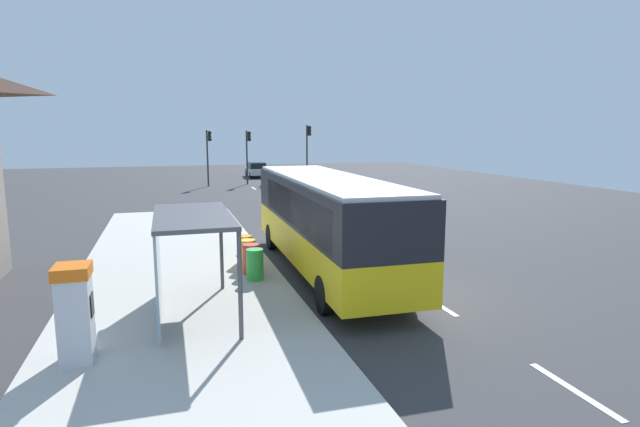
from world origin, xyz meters
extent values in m
cube|color=#38383A|center=(0.00, 14.00, -0.02)|extent=(56.00, 92.00, 0.04)
cube|color=beige|center=(-6.40, 2.00, 0.09)|extent=(6.20, 30.00, 0.18)
cube|color=silver|center=(0.25, -6.00, 0.01)|extent=(0.16, 2.20, 0.01)
cube|color=silver|center=(0.25, -1.00, 0.01)|extent=(0.16, 2.20, 0.01)
cube|color=silver|center=(0.25, 4.00, 0.01)|extent=(0.16, 2.20, 0.01)
cube|color=silver|center=(0.25, 9.00, 0.01)|extent=(0.16, 2.20, 0.01)
cube|color=silver|center=(0.25, 14.00, 0.01)|extent=(0.16, 2.20, 0.01)
cube|color=silver|center=(0.25, 19.00, 0.01)|extent=(0.16, 2.20, 0.01)
cube|color=silver|center=(0.25, 24.00, 0.01)|extent=(0.16, 2.20, 0.01)
cube|color=silver|center=(0.25, 29.00, 0.01)|extent=(0.16, 2.20, 0.01)
cube|color=yellow|center=(-1.70, 2.81, 1.07)|extent=(2.71, 11.05, 1.15)
cube|color=black|center=(-1.70, 2.81, 2.38)|extent=(2.71, 11.05, 1.45)
cube|color=silver|center=(-1.70, 2.81, 3.15)|extent=(2.58, 10.82, 0.12)
cube|color=black|center=(-1.59, 8.26, 2.30)|extent=(2.30, 0.16, 1.22)
cube|color=black|center=(-2.92, 2.33, 2.30)|extent=(0.25, 8.58, 1.10)
cylinder|color=black|center=(-2.75, 6.73, 0.50)|extent=(0.30, 1.01, 1.00)
cylinder|color=black|center=(-0.49, 6.68, 0.50)|extent=(0.30, 1.01, 1.00)
cylinder|color=black|center=(-2.90, -0.87, 0.50)|extent=(0.30, 1.01, 1.00)
cylinder|color=black|center=(-0.64, -0.91, 0.50)|extent=(0.30, 1.01, 1.00)
cube|color=white|center=(2.20, 18.95, 1.32)|extent=(2.09, 5.23, 1.96)
cube|color=black|center=(2.20, 18.95, 1.66)|extent=(2.09, 3.15, 0.44)
cylinder|color=black|center=(3.13, 16.96, 0.34)|extent=(0.23, 0.68, 0.68)
cylinder|color=black|center=(1.33, 16.94, 0.34)|extent=(0.23, 0.68, 0.68)
cylinder|color=black|center=(3.07, 20.96, 0.34)|extent=(0.23, 0.68, 0.68)
cylinder|color=black|center=(1.27, 20.93, 0.34)|extent=(0.23, 0.68, 0.68)
cube|color=#B7B7BC|center=(2.30, 39.44, 0.62)|extent=(1.88, 4.43, 0.60)
cube|color=black|center=(2.30, 39.24, 1.22)|extent=(1.63, 2.40, 0.60)
cylinder|color=black|center=(1.51, 40.95, 0.32)|extent=(0.21, 0.64, 0.64)
cylinder|color=black|center=(3.15, 40.92, 0.32)|extent=(0.21, 0.64, 0.64)
cylinder|color=black|center=(1.45, 37.95, 0.32)|extent=(0.21, 0.64, 0.64)
cylinder|color=black|center=(3.09, 37.92, 0.32)|extent=(0.21, 0.64, 0.64)
cube|color=#195933|center=(2.30, 29.13, 0.62)|extent=(1.81, 4.40, 0.60)
cube|color=black|center=(2.30, 29.33, 1.22)|extent=(1.59, 2.38, 0.60)
cylinder|color=black|center=(3.12, 27.63, 0.32)|extent=(0.20, 0.64, 0.64)
cylinder|color=black|center=(1.48, 27.63, 0.32)|extent=(0.20, 0.64, 0.64)
cylinder|color=black|center=(3.12, 30.63, 0.32)|extent=(0.20, 0.64, 0.64)
cylinder|color=black|center=(1.48, 30.63, 0.32)|extent=(0.20, 0.64, 0.64)
cube|color=silver|center=(-8.48, -2.48, 1.03)|extent=(0.60, 0.70, 1.70)
cube|color=orange|center=(-8.48, -2.48, 2.00)|extent=(0.66, 0.76, 0.24)
cube|color=black|center=(-8.17, -2.48, 1.30)|extent=(0.03, 0.36, 0.44)
cylinder|color=green|center=(-4.20, 2.06, 0.66)|extent=(0.52, 0.52, 0.95)
cylinder|color=red|center=(-4.20, 2.76, 0.66)|extent=(0.52, 0.52, 0.95)
cylinder|color=yellow|center=(-4.20, 3.46, 0.66)|extent=(0.52, 0.52, 0.95)
cylinder|color=orange|center=(-4.20, 4.16, 0.66)|extent=(0.52, 0.52, 0.95)
cylinder|color=#2D2D2D|center=(5.40, 30.99, 2.61)|extent=(0.14, 0.14, 5.22)
cube|color=black|center=(5.62, 30.99, 4.72)|extent=(0.24, 0.28, 0.84)
sphere|color=red|center=(5.74, 30.99, 5.00)|extent=(0.16, 0.16, 0.16)
sphere|color=#3C2C03|center=(5.74, 30.99, 4.72)|extent=(0.16, 0.16, 0.16)
sphere|color=black|center=(5.74, 30.99, 4.44)|extent=(0.16, 0.16, 0.16)
cylinder|color=#2D2D2D|center=(-3.20, 31.79, 2.38)|extent=(0.14, 0.14, 4.76)
cube|color=black|center=(-2.98, 31.79, 4.26)|extent=(0.24, 0.28, 0.84)
sphere|color=#360606|center=(-2.86, 31.79, 4.54)|extent=(0.16, 0.16, 0.16)
sphere|color=#F2B20C|center=(-2.86, 31.79, 4.26)|extent=(0.16, 0.16, 0.16)
sphere|color=black|center=(-2.86, 31.79, 3.98)|extent=(0.16, 0.16, 0.16)
cylinder|color=#2D2D2D|center=(0.30, 32.59, 2.37)|extent=(0.14, 0.14, 4.73)
cube|color=black|center=(0.52, 32.59, 4.23)|extent=(0.24, 0.28, 0.84)
sphere|color=#360606|center=(0.64, 32.59, 4.51)|extent=(0.16, 0.16, 0.16)
sphere|color=#F2B20C|center=(0.64, 32.59, 4.23)|extent=(0.16, 0.16, 0.16)
sphere|color=black|center=(0.64, 32.59, 3.95)|extent=(0.16, 0.16, 0.16)
cube|color=#4C4C51|center=(-6.10, -0.44, 2.63)|extent=(1.80, 4.00, 0.10)
cube|color=#8CA5B2|center=(-6.95, -0.44, 1.43)|extent=(0.06, 3.80, 2.30)
cylinder|color=#4C4C51|center=(-5.25, -2.34, 1.40)|extent=(0.10, 0.10, 2.44)
cylinder|color=#4C4C51|center=(-5.25, 1.46, 1.40)|extent=(0.10, 0.10, 2.44)
camera|label=1|loc=(-6.66, -12.93, 4.64)|focal=28.66mm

